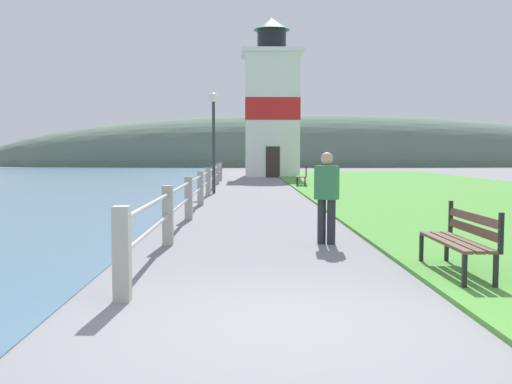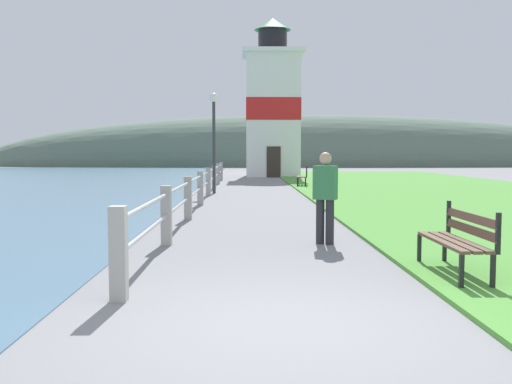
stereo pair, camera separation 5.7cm
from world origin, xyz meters
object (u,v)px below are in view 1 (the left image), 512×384
at_px(park_bench_midway, 303,175).
at_px(park_bench_near, 462,237).
at_px(person_strolling, 327,194).
at_px(lamp_post, 214,124).
at_px(lighthouse, 272,108).

bearing_deg(park_bench_midway, park_bench_near, 96.56).
distance_m(park_bench_near, person_strolling, 3.09).
bearing_deg(person_strolling, park_bench_midway, 22.22).
relative_size(park_bench_near, park_bench_midway, 0.94).
relative_size(park_bench_near, lamp_post, 0.42).
relative_size(lighthouse, person_strolling, 6.42).
xyz_separation_m(park_bench_midway, lamp_post, (-4.02, -4.53, 2.20)).
xyz_separation_m(park_bench_near, lamp_post, (-4.04, 15.27, 2.20)).
bearing_deg(park_bench_near, lamp_post, -75.12).
distance_m(park_bench_near, lamp_post, 15.95).
bearing_deg(lighthouse, person_strolling, -90.81).
relative_size(park_bench_near, person_strolling, 1.02).
bearing_deg(park_bench_midway, lamp_post, 54.92).
bearing_deg(lighthouse, park_bench_midway, -85.18).
height_order(park_bench_near, lighthouse, lighthouse).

